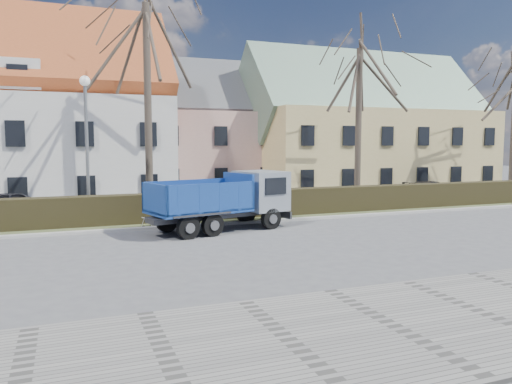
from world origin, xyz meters
name	(u,v)px	position (x,y,z in m)	size (l,w,h in m)	color
ground	(246,246)	(0.00, 0.00, 0.00)	(120.00, 120.00, 0.00)	#4F4F52
sidewalk_near	(393,327)	(0.00, -8.50, 0.04)	(80.00, 5.00, 0.08)	gray
curb_far	(210,224)	(0.00, 4.60, 0.06)	(80.00, 0.30, 0.12)	#A9A7A0
grass_strip	(201,220)	(0.00, 6.20, 0.05)	(80.00, 3.00, 0.10)	#414B2A
hedge	(202,207)	(0.00, 6.00, 0.65)	(60.00, 0.90, 1.30)	black
building_pink	(205,138)	(4.00, 20.00, 4.00)	(10.80, 8.80, 8.00)	tan
building_yellow	(364,135)	(16.00, 17.00, 4.25)	(18.80, 10.80, 8.50)	tan
tree_1	(148,88)	(-2.00, 8.50, 6.33)	(9.20, 9.20, 12.65)	#3F352B
tree_2	(359,110)	(10.00, 8.50, 5.50)	(8.00, 8.00, 11.00)	#3F352B
dump_truck	(216,201)	(-0.12, 3.28, 1.25)	(6.25, 2.32, 2.50)	navy
streetlight	(87,150)	(-4.95, 7.00, 3.33)	(0.52, 0.52, 6.66)	gray
cart_frame	(143,222)	(-2.89, 4.89, 0.28)	(0.61, 0.35, 0.55)	silver
parked_car_a	(18,203)	(-8.18, 11.29, 0.63)	(1.48, 3.69, 1.26)	#28272E
parked_car_b	(431,190)	(16.52, 9.84, 0.58)	(1.64, 4.02, 1.17)	black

